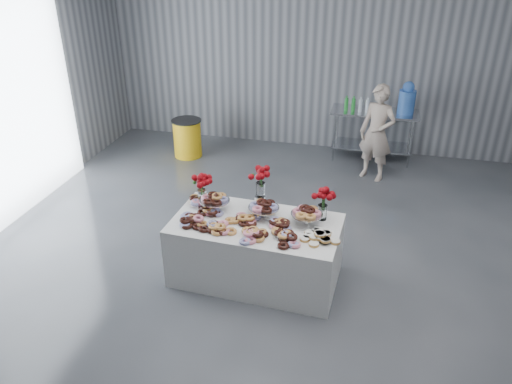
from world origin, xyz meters
TOP-DOWN VIEW (x-y plane):
  - ground at (0.00, 0.00)m, footprint 9.00×9.00m
  - room_walls at (-0.27, 0.07)m, footprint 8.04×9.04m
  - display_table at (-0.26, 0.22)m, footprint 1.95×1.10m
  - prep_table at (0.93, 4.10)m, footprint 1.50×0.60m
  - donut_mounds at (-0.26, 0.17)m, footprint 1.85×0.90m
  - cake_stand_left at (-0.80, 0.40)m, footprint 0.36×0.36m
  - cake_stand_mid at (-0.20, 0.36)m, footprint 0.36×0.36m
  - cake_stand_right at (0.30, 0.34)m, footprint 0.36×0.36m
  - danish_pile at (0.48, 0.03)m, footprint 0.48×0.48m
  - bouquet_left at (-0.99, 0.51)m, footprint 0.26×0.26m
  - bouquet_right at (0.46, 0.48)m, footprint 0.26×0.26m
  - bouquet_center at (-0.29, 0.57)m, footprint 0.26×0.26m
  - water_jug at (1.43, 4.10)m, footprint 0.28×0.28m
  - drink_bottles at (0.61, 4.00)m, footprint 0.54×0.08m
  - person at (0.99, 3.32)m, footprint 0.68×0.58m
  - trash_barrel at (-2.33, 3.45)m, footprint 0.54×0.54m

SIDE VIEW (x-z plane):
  - ground at x=0.00m, z-range 0.00..0.00m
  - trash_barrel at x=-2.33m, z-range 0.00..0.69m
  - display_table at x=-0.26m, z-range 0.00..0.75m
  - prep_table at x=0.93m, z-range 0.17..1.07m
  - person at x=0.99m, z-range 0.00..1.58m
  - donut_mounds at x=-0.26m, z-range 0.75..0.84m
  - danish_pile at x=0.48m, z-range 0.75..0.86m
  - cake_stand_left at x=-0.80m, z-range 0.80..0.98m
  - cake_stand_mid at x=-0.20m, z-range 0.80..0.98m
  - cake_stand_right at x=0.30m, z-range 0.80..0.98m
  - drink_bottles at x=0.61m, z-range 0.90..1.17m
  - bouquet_left at x=-0.99m, z-range 0.84..1.26m
  - bouquet_right at x=0.46m, z-range 0.84..1.26m
  - bouquet_center at x=-0.29m, z-range 0.84..1.41m
  - water_jug at x=1.43m, z-range 0.87..1.43m
  - room_walls at x=-0.27m, z-range 0.63..4.65m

